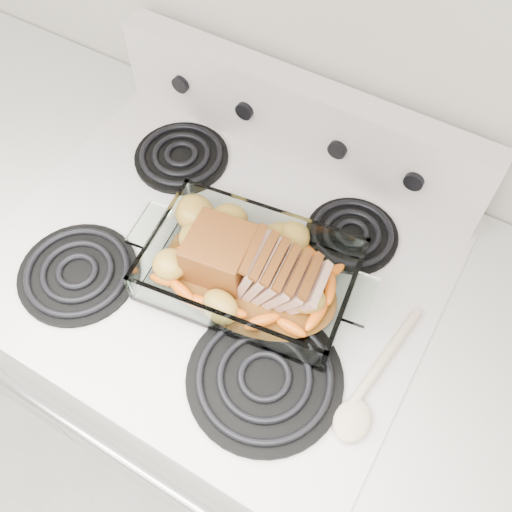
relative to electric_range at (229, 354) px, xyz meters
The scene contains 7 objects.
electric_range is the anchor object (origin of this frame).
counter_left 0.67m from the electric_range, behind, with size 0.58×0.68×0.93m.
counter_right 0.67m from the electric_range, ahead, with size 0.58×0.68×0.93m.
baking_dish 0.49m from the electric_range, 13.93° to the right, with size 0.35×0.23×0.07m.
pork_roast 0.51m from the electric_range, 16.87° to the right, with size 0.24×0.11×0.09m.
roast_vegetables 0.50m from the electric_range, 15.10° to the left, with size 0.39×0.21×0.05m.
wooden_spoon 0.58m from the electric_range, 16.67° to the right, with size 0.06×0.26×0.02m.
Camera 1 is at (0.34, 1.21, 1.80)m, focal length 40.00 mm.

